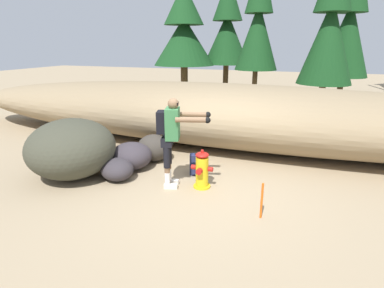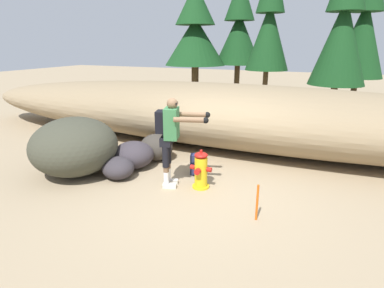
{
  "view_description": "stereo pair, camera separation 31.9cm",
  "coord_description": "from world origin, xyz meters",
  "px_view_note": "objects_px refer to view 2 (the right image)",
  "views": [
    {
      "loc": [
        1.77,
        -5.04,
        2.64
      ],
      "look_at": [
        -0.24,
        0.47,
        0.75
      ],
      "focal_mm": 29.13,
      "sensor_mm": 36.0,
      "label": 1
    },
    {
      "loc": [
        2.07,
        -4.93,
        2.64
      ],
      "look_at": [
        -0.24,
        0.47,
        0.75
      ],
      "focal_mm": 29.13,
      "sensor_mm": 36.0,
      "label": 2
    }
  ],
  "objects_px": {
    "spare_backpack": "(198,165)",
    "boulder_mid": "(156,147)",
    "fire_hydrant": "(201,171)",
    "utility_worker": "(171,132)",
    "boulder_outlier": "(118,168)",
    "boulder_small": "(133,155)",
    "boulder_large": "(75,146)",
    "survey_stake": "(257,203)"
  },
  "relations": [
    {
      "from": "spare_backpack",
      "to": "boulder_mid",
      "type": "xyz_separation_m",
      "value": [
        -1.23,
        0.43,
        0.1
      ]
    },
    {
      "from": "boulder_large",
      "to": "boulder_small",
      "type": "xyz_separation_m",
      "value": [
        0.94,
        0.76,
        -0.31
      ]
    },
    {
      "from": "utility_worker",
      "to": "boulder_small",
      "type": "bearing_deg",
      "value": 139.95
    },
    {
      "from": "boulder_small",
      "to": "boulder_outlier",
      "type": "relative_size",
      "value": 1.27
    },
    {
      "from": "utility_worker",
      "to": "boulder_outlier",
      "type": "bearing_deg",
      "value": 168.13
    },
    {
      "from": "boulder_mid",
      "to": "boulder_outlier",
      "type": "height_order",
      "value": "boulder_mid"
    },
    {
      "from": "utility_worker",
      "to": "survey_stake",
      "type": "bearing_deg",
      "value": -34.57
    },
    {
      "from": "utility_worker",
      "to": "spare_backpack",
      "type": "bearing_deg",
      "value": 54.83
    },
    {
      "from": "boulder_outlier",
      "to": "fire_hydrant",
      "type": "bearing_deg",
      "value": 8.19
    },
    {
      "from": "boulder_large",
      "to": "boulder_outlier",
      "type": "xyz_separation_m",
      "value": [
        0.97,
        0.13,
        -0.38
      ]
    },
    {
      "from": "spare_backpack",
      "to": "boulder_large",
      "type": "bearing_deg",
      "value": -85.88
    },
    {
      "from": "boulder_large",
      "to": "utility_worker",
      "type": "bearing_deg",
      "value": 5.86
    },
    {
      "from": "fire_hydrant",
      "to": "utility_worker",
      "type": "xyz_separation_m",
      "value": [
        -0.54,
        -0.16,
        0.75
      ]
    },
    {
      "from": "boulder_outlier",
      "to": "survey_stake",
      "type": "relative_size",
      "value": 1.21
    },
    {
      "from": "boulder_large",
      "to": "survey_stake",
      "type": "height_order",
      "value": "boulder_large"
    },
    {
      "from": "boulder_small",
      "to": "survey_stake",
      "type": "height_order",
      "value": "survey_stake"
    },
    {
      "from": "fire_hydrant",
      "to": "utility_worker",
      "type": "distance_m",
      "value": 0.93
    },
    {
      "from": "utility_worker",
      "to": "boulder_mid",
      "type": "distance_m",
      "value": 1.7
    },
    {
      "from": "fire_hydrant",
      "to": "boulder_small",
      "type": "xyz_separation_m",
      "value": [
        -1.77,
        0.38,
        -0.06
      ]
    },
    {
      "from": "fire_hydrant",
      "to": "survey_stake",
      "type": "distance_m",
      "value": 1.44
    },
    {
      "from": "boulder_mid",
      "to": "boulder_small",
      "type": "xyz_separation_m",
      "value": [
        -0.24,
        -0.61,
        -0.02
      ]
    },
    {
      "from": "boulder_outlier",
      "to": "survey_stake",
      "type": "height_order",
      "value": "survey_stake"
    },
    {
      "from": "spare_backpack",
      "to": "boulder_mid",
      "type": "bearing_deg",
      "value": -126.53
    },
    {
      "from": "boulder_outlier",
      "to": "spare_backpack",
      "type": "bearing_deg",
      "value": 29.5
    },
    {
      "from": "boulder_large",
      "to": "boulder_small",
      "type": "bearing_deg",
      "value": 38.99
    },
    {
      "from": "fire_hydrant",
      "to": "utility_worker",
      "type": "relative_size",
      "value": 0.44
    },
    {
      "from": "spare_backpack",
      "to": "boulder_mid",
      "type": "distance_m",
      "value": 1.31
    },
    {
      "from": "utility_worker",
      "to": "boulder_mid",
      "type": "xyz_separation_m",
      "value": [
        -0.99,
        1.15,
        -0.78
      ]
    },
    {
      "from": "boulder_large",
      "to": "survey_stake",
      "type": "bearing_deg",
      "value": -5.22
    },
    {
      "from": "boulder_large",
      "to": "boulder_small",
      "type": "height_order",
      "value": "boulder_large"
    },
    {
      "from": "spare_backpack",
      "to": "boulder_small",
      "type": "relative_size",
      "value": 0.51
    },
    {
      "from": "utility_worker",
      "to": "boulder_mid",
      "type": "relative_size",
      "value": 2.19
    },
    {
      "from": "survey_stake",
      "to": "boulder_outlier",
      "type": "bearing_deg",
      "value": 170.67
    },
    {
      "from": "spare_backpack",
      "to": "survey_stake",
      "type": "height_order",
      "value": "survey_stake"
    },
    {
      "from": "boulder_outlier",
      "to": "boulder_mid",
      "type": "bearing_deg",
      "value": 80.62
    },
    {
      "from": "fire_hydrant",
      "to": "boulder_small",
      "type": "relative_size",
      "value": 0.82
    },
    {
      "from": "boulder_mid",
      "to": "boulder_small",
      "type": "distance_m",
      "value": 0.66
    },
    {
      "from": "utility_worker",
      "to": "survey_stake",
      "type": "distance_m",
      "value": 2.03
    },
    {
      "from": "spare_backpack",
      "to": "boulder_large",
      "type": "relative_size",
      "value": 0.25
    },
    {
      "from": "spare_backpack",
      "to": "boulder_mid",
      "type": "relative_size",
      "value": 0.6
    },
    {
      "from": "boulder_small",
      "to": "boulder_outlier",
      "type": "xyz_separation_m",
      "value": [
        0.03,
        -0.63,
        -0.07
      ]
    },
    {
      "from": "spare_backpack",
      "to": "boulder_outlier",
      "type": "bearing_deg",
      "value": -77.72
    }
  ]
}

